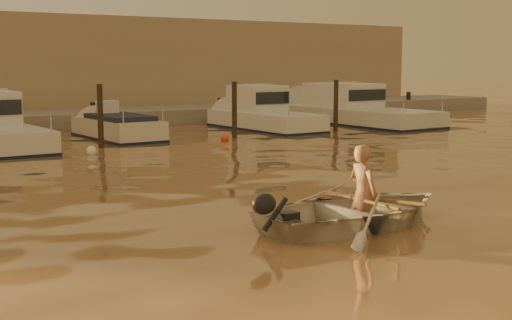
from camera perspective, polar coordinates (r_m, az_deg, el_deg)
ground_plane at (r=11.78m, az=15.02°, el=-5.56°), size 160.00×160.00×0.00m
dinghy at (r=11.88m, az=8.19°, el=-3.98°), size 3.70×2.68×0.76m
person at (r=11.90m, az=8.57°, el=-2.68°), size 0.41×0.61×1.64m
outboard_motor at (r=10.92m, az=2.46°, el=-4.84°), size 0.91×0.42×0.70m
oar_port at (r=12.02m, az=9.07°, el=-3.07°), size 0.54×2.06×0.13m
oar_starboard at (r=11.88m, az=8.38°, el=-3.19°), size 0.38×2.09×0.13m
moored_boat_3 at (r=25.61m, az=-11.01°, el=2.19°), size 1.77×5.22×0.95m
moored_boat_4 at (r=28.67m, az=0.72°, el=3.73°), size 2.07×6.43×1.75m
moored_boat_5 at (r=31.69m, az=7.94°, el=4.04°), size 2.75×9.06×1.75m
piling_2 at (r=22.95m, az=-12.34°, el=3.21°), size 0.18×0.18×2.20m
piling_3 at (r=25.24m, az=-1.74°, el=3.79°), size 0.18×0.18×2.20m
piling_4 at (r=28.04m, az=6.40°, el=4.15°), size 0.18×0.18×2.20m
fender_c at (r=21.41m, az=-13.03°, el=0.72°), size 0.30×0.30×0.30m
fender_d at (r=24.37m, az=-2.51°, el=1.76°), size 0.30×0.30×0.30m
fender_e at (r=27.23m, az=4.77°, el=2.37°), size 0.30×0.30×0.30m
quay at (r=30.33m, az=-17.42°, el=2.69°), size 52.00×4.00×1.00m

